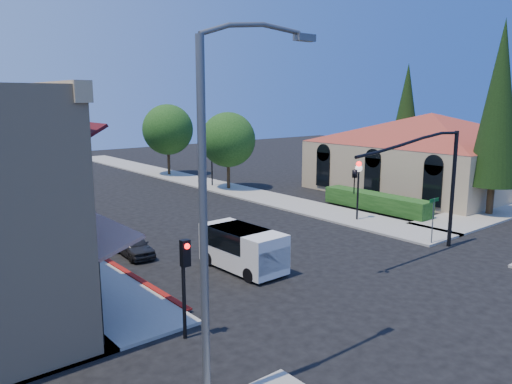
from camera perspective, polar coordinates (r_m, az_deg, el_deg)
ground at (r=20.90m, az=13.66°, el=-11.01°), size 120.00×120.00×0.00m
sidewalk_right at (r=46.22m, az=-6.87°, el=1.23°), size 3.50×50.00×0.12m
curb_red_strip at (r=22.70m, az=-14.38°, el=-9.26°), size 0.25×10.00×0.06m
mission_building at (r=44.32m, az=19.23°, el=5.12°), size 30.12×30.12×6.40m
hedge at (r=35.05m, az=13.49°, el=-2.14°), size 1.40×8.00×1.10m
conifer_near at (r=35.52m, az=25.99°, el=9.02°), size 3.20×3.20×12.50m
conifer_far at (r=52.73m, az=16.80°, el=8.91°), size 3.20×3.20×11.00m
street_tree_a at (r=41.63m, az=-3.21°, el=5.98°), size 4.56×4.56×6.48m
street_tree_b at (r=50.01m, az=-10.05°, el=7.04°), size 4.94×4.94×7.02m
signal_mast_arm at (r=25.41m, az=19.37°, el=2.10°), size 8.01×0.39×6.00m
secondary_signal at (r=15.93m, az=-8.15°, el=-8.88°), size 0.28×0.42×3.32m
cobra_streetlight at (r=11.77m, az=-4.66°, el=-0.90°), size 3.60×0.25×9.31m
street_name_sign at (r=27.58m, az=19.60°, el=-2.32°), size 0.80×0.06×2.50m
lamppost_left_near at (r=21.34m, az=-18.61°, el=-3.11°), size 0.44×0.44×3.57m
lamppost_left_far at (r=34.60m, az=-26.97°, el=1.42°), size 0.44×0.44×3.57m
lamppost_right_near at (r=31.45m, az=11.63°, el=1.56°), size 0.44×0.44×3.57m
lamppost_right_far at (r=43.23m, az=-5.08°, el=4.19°), size 0.44×0.44×3.57m
white_van at (r=22.45m, az=-1.46°, el=-6.23°), size 1.97×4.28×1.88m
parked_car_a at (r=25.23m, az=-13.79°, el=-5.96°), size 1.45×3.15×1.04m
parked_car_b at (r=32.68m, az=-21.57°, el=-2.31°), size 1.76×4.23×1.36m
parked_car_c at (r=37.83m, az=-24.12°, el=-1.01°), size 1.86×3.89×1.09m
parked_car_d at (r=40.88m, az=-25.33°, el=-0.25°), size 2.21×4.26×1.15m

